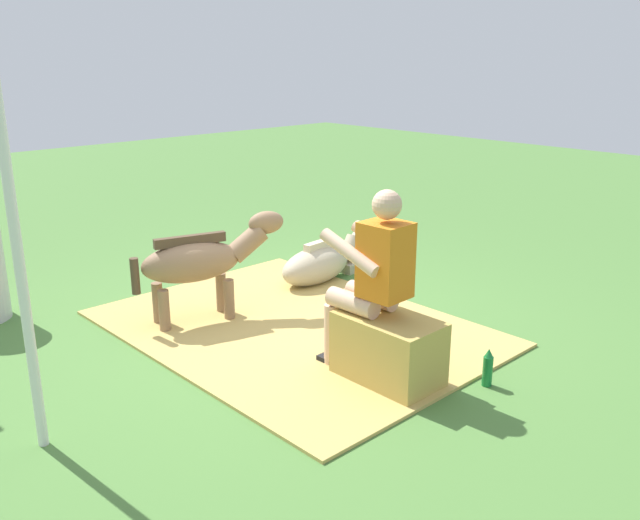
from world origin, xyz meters
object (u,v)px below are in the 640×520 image
soda_bottle (488,368)px  person_seated (372,274)px  pony_standing (202,261)px  hay_bale (388,350)px  pony_lying (322,262)px  tent_pole_left (18,255)px

soda_bottle → person_seated: bearing=33.8°
person_seated → pony_standing: (1.65, 0.29, -0.21)m
hay_bale → person_seated: person_seated is taller
hay_bale → soda_bottle: 0.69m
pony_lying → person_seated: bearing=145.8°
person_seated → pony_standing: person_seated is taller
pony_standing → person_seated: bearing=-169.9°
pony_standing → pony_lying: 1.51m
pony_lying → soda_bottle: size_ratio=4.90×
person_seated → pony_standing: size_ratio=1.03×
tent_pole_left → soda_bottle: bearing=-118.5°
person_seated → soda_bottle: person_seated is taller
hay_bale → soda_bottle: (-0.52, -0.45, -0.11)m
hay_bale → pony_lying: size_ratio=0.54×
tent_pole_left → pony_lying: bearing=-72.3°
hay_bale → pony_standing: pony_standing is taller
hay_bale → pony_standing: size_ratio=0.55×
pony_standing → tent_pole_left: tent_pole_left is taller
soda_bottle → tent_pole_left: (1.38, 2.53, 1.03)m
person_seated → soda_bottle: 1.03m
hay_bale → tent_pole_left: bearing=67.5°
hay_bale → pony_lying: bearing=-31.7°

